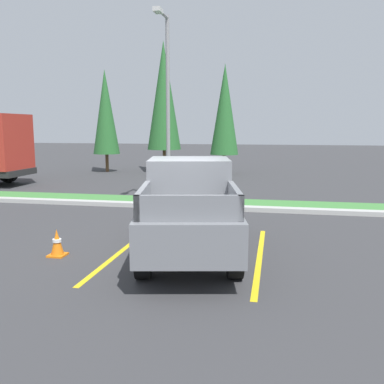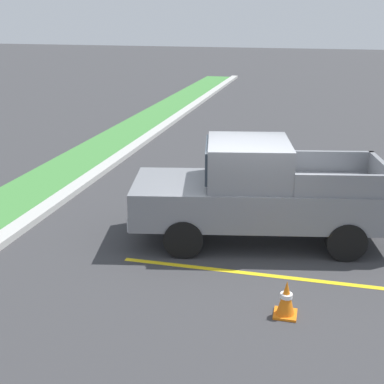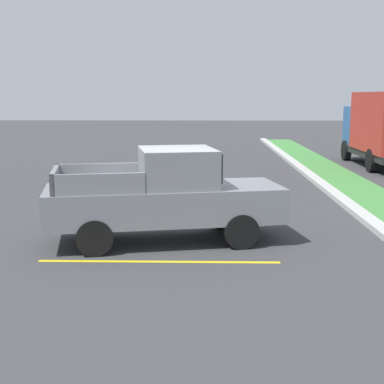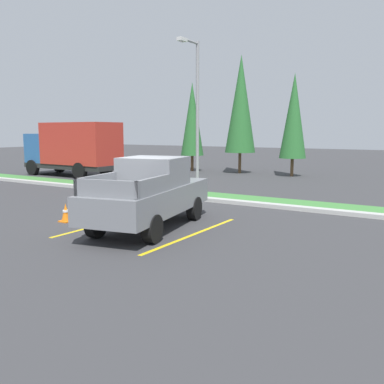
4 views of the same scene
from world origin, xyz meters
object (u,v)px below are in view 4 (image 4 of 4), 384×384
Objects in this scene: cypress_tree_left_inner at (241,104)px; cypress_tree_center at (294,116)px; pickup_truck_main at (150,193)px; street_light at (196,108)px; cargo_truck_distant at (74,147)px; traffic_cone at (66,213)px; cypress_tree_leftmost at (192,119)px.

cypress_tree_left_inner is 1.22× the size of cypress_tree_center.
street_light is at bearing 108.95° from pickup_truck_main.
cypress_tree_left_inner is (-2.93, 10.59, 0.80)m from street_light.
street_light reaches higher than pickup_truck_main.
cypress_tree_center is at bearing 85.59° from street_light.
cypress_tree_center is at bearing 31.08° from cargo_truck_distant.
pickup_truck_main is at bearing -85.80° from cypress_tree_center.
cargo_truck_distant is 14.42m from traffic_cone.
pickup_truck_main is 6.79m from street_light.
cargo_truck_distant reaches higher than pickup_truck_main.
cypress_tree_left_inner reaches higher than traffic_cone.
cypress_tree_leftmost is at bearing 118.07° from pickup_truck_main.
cargo_truck_distant is at bearing -123.30° from cypress_tree_leftmost.
cypress_tree_center is (0.81, 10.47, -0.06)m from street_light.
pickup_truck_main is at bearing -71.05° from street_light.
street_light is (11.16, -3.26, 2.02)m from cargo_truck_distant.
cypress_tree_leftmost is at bearing -174.52° from cypress_tree_left_inner.
cargo_truck_distant is 14.11m from cypress_tree_center.
street_light is at bearing -16.29° from cargo_truck_distant.
cypress_tree_leftmost is 0.80× the size of cypress_tree_left_inner.
traffic_cone is (10.38, -9.89, -1.56)m from cargo_truck_distant.
cypress_tree_leftmost is at bearing 122.69° from street_light.
traffic_cone is at bearing -96.73° from street_light.
pickup_truck_main is 0.69× the size of cypress_tree_left_inner.
cypress_tree_leftmost is (4.59, 6.98, 1.86)m from cargo_truck_distant.
street_light is 12.17m from cypress_tree_leftmost.
cypress_tree_left_inner is 13.19× the size of traffic_cone.
cypress_tree_center is (7.38, 0.23, 0.10)m from cypress_tree_leftmost.
traffic_cone is at bearing -82.88° from cypress_tree_left_inner.
cypress_tree_center reaches higher than cypress_tree_leftmost.
cypress_tree_center reaches higher than pickup_truck_main.
cargo_truck_distant is at bearing -148.92° from cypress_tree_center.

